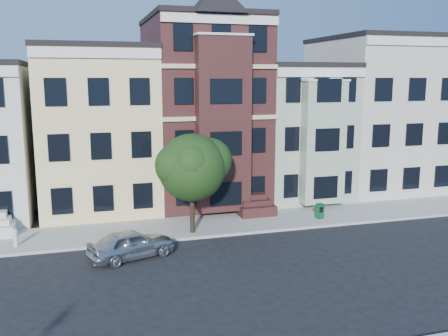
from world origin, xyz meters
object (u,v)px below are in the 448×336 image
object	(u,v)px
street_tree	(192,172)
parked_car	(131,244)
fire_hydrant	(16,239)
newspaper_box	(320,211)

from	to	relation	value
street_tree	parked_car	world-z (taller)	street_tree
fire_hydrant	street_tree	bearing A→B (deg)	-1.56
street_tree	parked_car	bearing A→B (deg)	-143.38
street_tree	newspaper_box	distance (m)	8.33
street_tree	parked_car	size ratio (longest dim) A/B	1.63
parked_car	fire_hydrant	distance (m)	6.07
parked_car	newspaper_box	world-z (taller)	parked_car
parked_car	newspaper_box	size ratio (longest dim) A/B	4.55
parked_car	street_tree	bearing A→B (deg)	-71.99
fire_hydrant	parked_car	bearing A→B (deg)	-28.13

